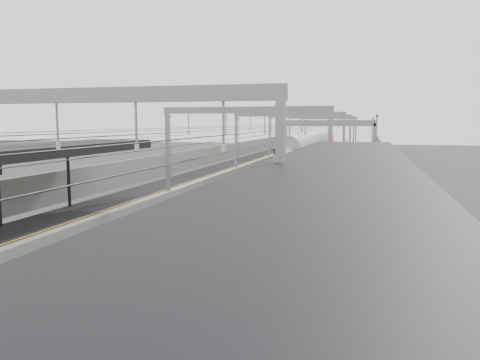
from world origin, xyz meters
The scene contains 14 objects.
ground centered at (0.00, 0.00, 0.00)m, with size 260.00×260.00×0.00m, color #383533.
platform_left centered at (-8.00, 45.00, 0.50)m, with size 4.00×120.00×1.00m, color black.
platform_right centered at (8.00, 45.00, 0.50)m, with size 4.00×120.00×1.00m, color black.
tracks centered at (0.00, 45.00, 0.05)m, with size 11.40×140.00×0.20m.
overhead_line centered at (0.00, 51.62, 6.14)m, with size 13.00×140.00×6.60m.
canopy_right centered at (8.03, 2.99, 5.09)m, with size 4.40×30.00×4.24m.
overbridge centered at (0.00, 100.00, 5.31)m, with size 22.00×2.20×6.90m.
wall_left centered at (-11.20, 45.00, 1.60)m, with size 0.30×120.00×3.20m, color gray.
wall_right centered at (11.20, 45.00, 1.60)m, with size 0.30×120.00×3.20m, color gray.
train centered at (1.50, 52.12, 2.04)m, with size 2.63×47.87×4.16m.
bench centered at (9.34, 4.68, 1.58)m, with size 0.73×1.91×0.96m.
signal_green centered at (-5.20, 75.59, 2.42)m, with size 0.32×0.32×3.48m.
signal_red_near centered at (3.20, 70.02, 2.42)m, with size 0.32×0.32×3.48m.
signal_red_far centered at (5.40, 68.50, 2.42)m, with size 0.32×0.32×3.48m.
Camera 1 is at (8.83, -12.01, 6.46)m, focal length 35.00 mm.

